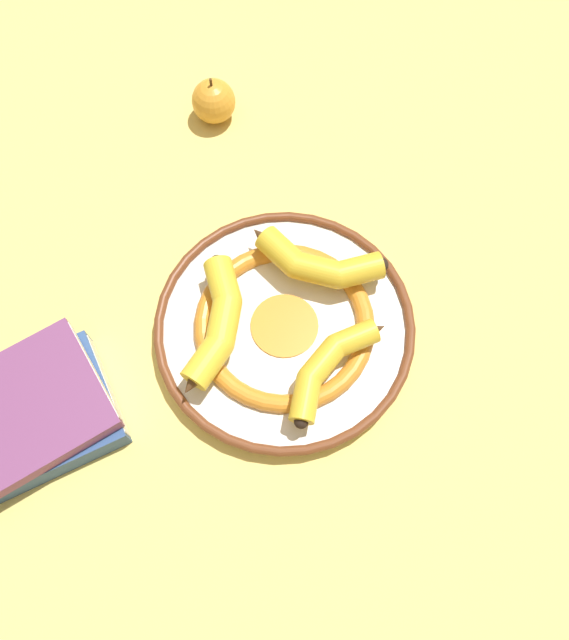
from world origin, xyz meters
name	(u,v)px	position (x,y,z in m)	size (l,w,h in m)	color
ground_plane	(272,308)	(0.00, 0.00, 0.00)	(2.80, 2.80, 0.00)	#E5CC6B
decorative_bowl	(284,327)	(-0.01, 0.04, 0.02)	(0.34, 0.34, 0.04)	white
banana_a	(329,364)	(-0.06, 0.11, 0.05)	(0.14, 0.12, 0.03)	gold
banana_b	(218,325)	(0.07, 0.04, 0.06)	(0.09, 0.19, 0.04)	yellow
banana_c	(316,263)	(-0.06, -0.03, 0.06)	(0.17, 0.11, 0.04)	gold
book_stack	(32,415)	(0.31, 0.11, 0.03)	(0.23, 0.21, 0.06)	#2D4C84
apple	(214,101)	(0.04, -0.33, 0.03)	(0.07, 0.07, 0.08)	gold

